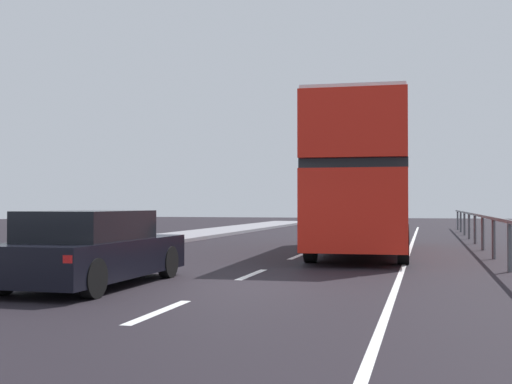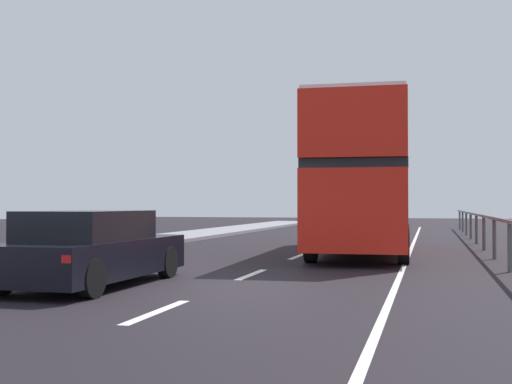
# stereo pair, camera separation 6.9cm
# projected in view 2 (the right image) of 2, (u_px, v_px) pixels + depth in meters

# --- Properties ---
(ground_plane) EXTENTS (75.15, 120.00, 0.10)m
(ground_plane) POSITION_uv_depth(u_px,v_px,m) (225.00, 288.00, 11.95)
(ground_plane) COLOR black
(lane_paint_markings) EXTENTS (3.18, 46.00, 0.01)m
(lane_paint_markings) POSITION_uv_depth(u_px,v_px,m) (372.00, 254.00, 19.38)
(lane_paint_markings) COLOR silver
(lane_paint_markings) RESTS_ON ground
(bridge_side_railing) EXTENTS (0.10, 42.00, 1.14)m
(bridge_side_railing) POSITION_uv_depth(u_px,v_px,m) (489.00, 223.00, 19.29)
(bridge_side_railing) COLOR #52555A
(bridge_side_railing) RESTS_ON ground
(double_decker_bus_red) EXTENTS (2.97, 10.65, 4.28)m
(double_decker_bus_red) POSITION_uv_depth(u_px,v_px,m) (364.00, 178.00, 19.98)
(double_decker_bus_red) COLOR red
(double_decker_bus_red) RESTS_ON ground
(hatchback_car_near) EXTENTS (1.87, 4.43, 1.37)m
(hatchback_car_near) POSITION_uv_depth(u_px,v_px,m) (92.00, 249.00, 11.86)
(hatchback_car_near) COLOR black
(hatchback_car_near) RESTS_ON ground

